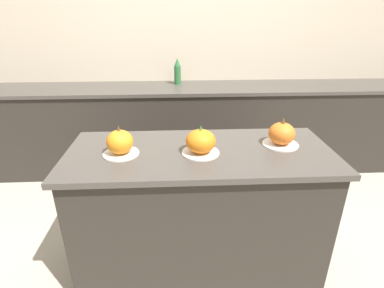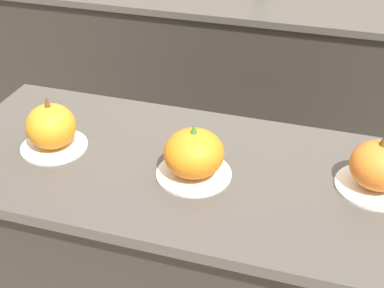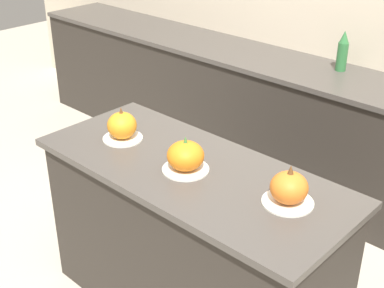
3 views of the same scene
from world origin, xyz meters
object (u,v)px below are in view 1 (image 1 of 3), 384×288
(pumpkin_cake_left, at_px, (120,143))
(bottle_tall, at_px, (177,72))
(pumpkin_cake_center, at_px, (201,142))
(pumpkin_cake_right, at_px, (282,134))

(pumpkin_cake_left, bearing_deg, bottle_tall, 78.07)
(pumpkin_cake_left, relative_size, pumpkin_cake_center, 0.94)
(pumpkin_cake_left, xyz_separation_m, pumpkin_cake_right, (0.97, 0.08, -0.00))
(pumpkin_cake_center, relative_size, pumpkin_cake_right, 1.00)
(pumpkin_cake_right, bearing_deg, pumpkin_cake_center, -169.56)
(pumpkin_cake_center, bearing_deg, bottle_tall, 94.17)
(pumpkin_cake_center, distance_m, bottle_tall, 1.66)
(pumpkin_cake_left, distance_m, bottle_tall, 1.68)
(pumpkin_cake_left, xyz_separation_m, bottle_tall, (0.35, 1.64, 0.10))
(pumpkin_cake_center, distance_m, pumpkin_cake_right, 0.52)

